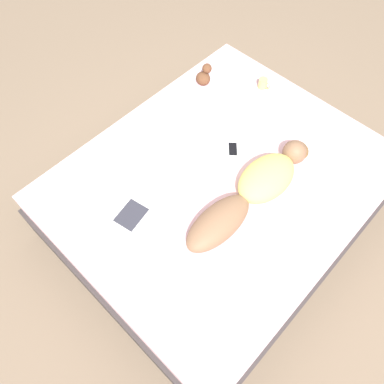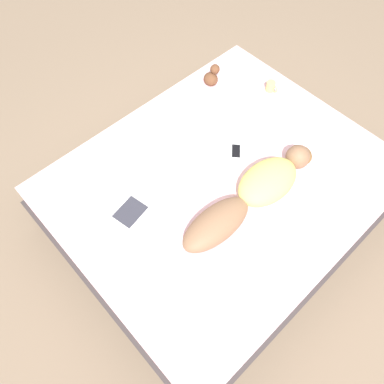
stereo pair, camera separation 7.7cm
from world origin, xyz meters
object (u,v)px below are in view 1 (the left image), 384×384
object	(u,v)px
open_magazine	(118,207)
cell_phone	(233,149)
coffee_mug	(263,83)
person	(254,189)

from	to	relation	value
open_magazine	cell_phone	world-z (taller)	same
open_magazine	coffee_mug	distance (m)	1.60
person	coffee_mug	size ratio (longest dim) A/B	10.57
person	cell_phone	xyz separation A→B (m)	(-0.36, 0.21, -0.08)
open_magazine	person	bearing A→B (deg)	38.17
open_magazine	coffee_mug	size ratio (longest dim) A/B	4.77
person	open_magazine	size ratio (longest dim) A/B	2.21
person	coffee_mug	bearing A→B (deg)	126.07
person	open_magazine	bearing A→B (deg)	-129.08
coffee_mug	cell_phone	world-z (taller)	coffee_mug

